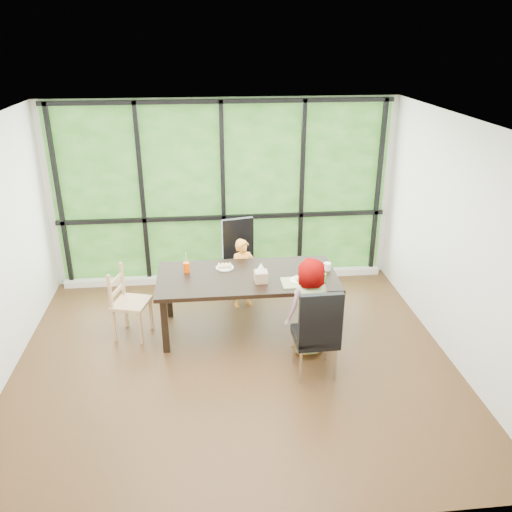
% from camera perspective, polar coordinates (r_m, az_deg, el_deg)
% --- Properties ---
extents(ground, '(5.00, 5.00, 0.00)m').
position_cam_1_polar(ground, '(6.18, -2.35, -11.30)').
color(ground, black).
rests_on(ground, ground).
extents(back_wall, '(5.00, 0.00, 5.00)m').
position_cam_1_polar(back_wall, '(7.65, -3.63, 6.86)').
color(back_wall, silver).
rests_on(back_wall, ground).
extents(foliage_backdrop, '(4.80, 0.02, 2.65)m').
position_cam_1_polar(foliage_backdrop, '(7.63, -3.62, 6.82)').
color(foliage_backdrop, '#205216').
rests_on(foliage_backdrop, back_wall).
extents(window_mullions, '(4.80, 0.06, 2.65)m').
position_cam_1_polar(window_mullions, '(7.59, -3.61, 6.74)').
color(window_mullions, black).
rests_on(window_mullions, back_wall).
extents(window_sill, '(4.80, 0.12, 0.10)m').
position_cam_1_polar(window_sill, '(8.02, -3.36, -2.28)').
color(window_sill, silver).
rests_on(window_sill, ground).
extents(dining_table, '(2.24, 1.12, 0.75)m').
position_cam_1_polar(dining_table, '(6.59, -0.96, -5.09)').
color(dining_table, black).
rests_on(dining_table, ground).
extents(chair_window_leather, '(0.55, 0.55, 1.08)m').
position_cam_1_polar(chair_window_leather, '(7.42, -1.54, -0.31)').
color(chair_window_leather, black).
rests_on(chair_window_leather, ground).
extents(chair_interior_leather, '(0.47, 0.47, 1.08)m').
position_cam_1_polar(chair_interior_leather, '(5.73, 6.51, -8.08)').
color(chair_interior_leather, black).
rests_on(chair_interior_leather, ground).
extents(chair_end_beech, '(0.50, 0.51, 0.90)m').
position_cam_1_polar(chair_end_beech, '(6.60, -13.48, -5.02)').
color(chair_end_beech, '#A97D56').
rests_on(chair_end_beech, ground).
extents(child_toddler, '(0.41, 0.33, 0.97)m').
position_cam_1_polar(child_toddler, '(7.10, -1.41, -1.89)').
color(child_toddler, orange).
rests_on(child_toddler, ground).
extents(child_older, '(0.67, 0.55, 1.19)m').
position_cam_1_polar(child_older, '(6.07, 5.70, -5.57)').
color(child_older, slate).
rests_on(child_older, ground).
extents(placemat, '(0.41, 0.30, 0.01)m').
position_cam_1_polar(placemat, '(6.27, 4.70, -2.88)').
color(placemat, tan).
rests_on(placemat, dining_table).
extents(plate_far, '(0.23, 0.23, 0.01)m').
position_cam_1_polar(plate_far, '(6.63, -3.44, -1.27)').
color(plate_far, white).
rests_on(plate_far, dining_table).
extents(plate_near, '(0.22, 0.22, 0.01)m').
position_cam_1_polar(plate_near, '(6.31, 4.72, -2.66)').
color(plate_near, white).
rests_on(plate_near, dining_table).
extents(orange_cup, '(0.08, 0.08, 0.13)m').
position_cam_1_polar(orange_cup, '(6.55, -7.60, -1.24)').
color(orange_cup, '#FF5200').
rests_on(orange_cup, dining_table).
extents(green_cup, '(0.07, 0.07, 0.11)m').
position_cam_1_polar(green_cup, '(6.29, 7.36, -2.37)').
color(green_cup, '#48CB39').
rests_on(green_cup, dining_table).
extents(white_mug, '(0.09, 0.09, 0.09)m').
position_cam_1_polar(white_mug, '(6.61, 7.79, -1.14)').
color(white_mug, white).
rests_on(white_mug, dining_table).
extents(tissue_box, '(0.16, 0.16, 0.13)m').
position_cam_1_polar(tissue_box, '(6.24, 0.54, -2.26)').
color(tissue_box, tan).
rests_on(tissue_box, dining_table).
extents(crepe_rolls_far, '(0.20, 0.12, 0.04)m').
position_cam_1_polar(crepe_rolls_far, '(6.62, -3.44, -1.08)').
color(crepe_rolls_far, tan).
rests_on(crepe_rolls_far, plate_far).
extents(crepe_rolls_near, '(0.10, 0.12, 0.04)m').
position_cam_1_polar(crepe_rolls_near, '(6.30, 4.72, -2.45)').
color(crepe_rolls_near, tan).
rests_on(crepe_rolls_near, plate_near).
extents(straw_white, '(0.01, 0.04, 0.20)m').
position_cam_1_polar(straw_white, '(6.51, -7.65, -0.41)').
color(straw_white, white).
rests_on(straw_white, orange_cup).
extents(straw_pink, '(0.01, 0.04, 0.20)m').
position_cam_1_polar(straw_pink, '(6.26, 7.41, -1.59)').
color(straw_pink, pink).
rests_on(straw_pink, green_cup).
extents(tissue, '(0.12, 0.12, 0.11)m').
position_cam_1_polar(tissue, '(6.19, 0.55, -1.24)').
color(tissue, white).
rests_on(tissue, tissue_box).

